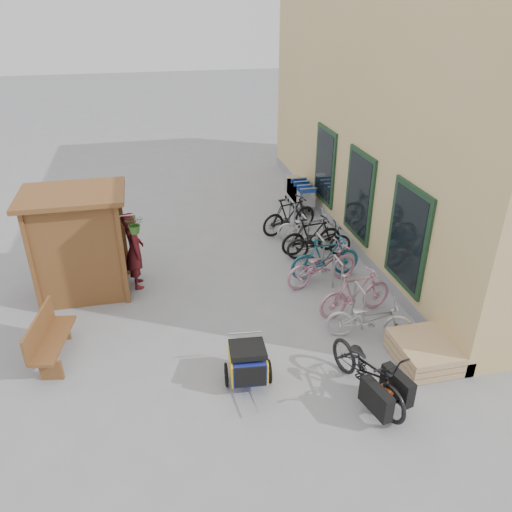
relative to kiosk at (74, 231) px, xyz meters
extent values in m
plane|color=gray|center=(3.28, -2.47, -1.55)|extent=(80.00, 80.00, 0.00)
cube|color=tan|center=(9.78, 2.03, 1.95)|extent=(6.00, 13.00, 7.00)
cube|color=gray|center=(6.86, 2.03, -1.40)|extent=(0.18, 13.00, 0.30)
cube|color=#16331E|center=(6.75, -1.97, 0.05)|extent=(0.06, 1.50, 2.20)
cube|color=black|center=(6.72, -1.97, 0.05)|extent=(0.02, 1.25, 1.95)
cube|color=#16331E|center=(6.75, 0.53, 0.05)|extent=(0.06, 1.50, 2.20)
cube|color=black|center=(6.72, 0.53, 0.05)|extent=(0.02, 1.25, 1.95)
cube|color=#16331E|center=(6.75, 3.03, 0.05)|extent=(0.06, 1.50, 2.20)
cube|color=black|center=(6.72, 3.03, 0.05)|extent=(0.02, 1.25, 1.95)
cube|color=brown|center=(-0.82, -0.62, -0.40)|extent=(0.09, 0.09, 2.30)
cube|color=brown|center=(0.98, -0.62, -0.40)|extent=(0.09, 0.09, 2.30)
cube|color=brown|center=(-0.82, 0.68, -0.40)|extent=(0.09, 0.09, 2.30)
cube|color=brown|center=(0.98, 0.68, -0.40)|extent=(0.09, 0.09, 2.30)
cube|color=brown|center=(-0.79, 0.03, -0.40)|extent=(0.05, 1.30, 2.30)
cube|color=brown|center=(0.08, -0.59, -0.40)|extent=(1.80, 0.05, 2.30)
cube|color=brown|center=(0.08, 0.65, -0.40)|extent=(1.80, 0.05, 2.30)
cube|color=brown|center=(0.08, 0.03, 0.80)|extent=(2.15, 1.65, 0.10)
cube|color=brown|center=(-0.12, 0.03, -0.65)|extent=(1.30, 1.15, 0.04)
cube|color=brown|center=(-0.12, 0.03, -0.05)|extent=(1.30, 1.15, 0.04)
cylinder|color=#A5A8AD|center=(1.16, -0.62, 0.50)|extent=(0.36, 0.02, 0.02)
imported|color=#306021|center=(1.31, -0.62, 0.30)|extent=(0.38, 0.33, 0.42)
cylinder|color=#A5A8AD|center=(5.58, -2.72, -1.13)|extent=(0.05, 0.05, 0.84)
cylinder|color=#A5A8AD|center=(5.58, -2.22, -1.13)|extent=(0.05, 0.05, 0.84)
cylinder|color=#A5A8AD|center=(5.58, -2.47, -0.71)|extent=(0.05, 0.50, 0.05)
cylinder|color=#A5A8AD|center=(5.58, -1.52, -1.13)|extent=(0.05, 0.05, 0.84)
cylinder|color=#A5A8AD|center=(5.58, -1.02, -1.13)|extent=(0.05, 0.05, 0.84)
cylinder|color=#A5A8AD|center=(5.58, -1.27, -0.71)|extent=(0.05, 0.50, 0.05)
cylinder|color=#A5A8AD|center=(5.58, -0.32, -1.13)|extent=(0.05, 0.05, 0.84)
cylinder|color=#A5A8AD|center=(5.58, 0.18, -1.13)|extent=(0.05, 0.05, 0.84)
cylinder|color=#A5A8AD|center=(5.58, -0.07, -0.71)|extent=(0.05, 0.50, 0.05)
cylinder|color=#A5A8AD|center=(5.58, 0.88, -1.13)|extent=(0.05, 0.05, 0.84)
cylinder|color=#A5A8AD|center=(5.58, 1.38, -1.13)|extent=(0.05, 0.05, 0.84)
cylinder|color=#A5A8AD|center=(5.58, 1.13, -0.71)|extent=(0.05, 0.50, 0.05)
cylinder|color=#A5A8AD|center=(5.58, 2.08, -1.13)|extent=(0.05, 0.05, 0.84)
cylinder|color=#A5A8AD|center=(5.58, 2.58, -1.13)|extent=(0.05, 0.05, 0.84)
cylinder|color=#A5A8AD|center=(5.58, 2.33, -0.71)|extent=(0.05, 0.50, 0.05)
cube|color=tan|center=(6.28, -3.87, -1.48)|extent=(1.00, 1.20, 0.12)
cube|color=tan|center=(6.28, -3.87, -1.34)|extent=(1.00, 1.20, 0.12)
cube|color=tan|center=(6.28, -3.87, -1.20)|extent=(1.00, 1.20, 0.12)
cube|color=brown|center=(-0.32, -2.30, -1.14)|extent=(0.69, 1.53, 0.06)
cube|color=brown|center=(-0.52, -2.30, -0.86)|extent=(0.30, 1.47, 0.49)
cube|color=brown|center=(-0.32, -2.89, -1.35)|extent=(0.40, 0.13, 0.39)
cube|color=brown|center=(-0.32, -1.71, -1.35)|extent=(0.40, 0.13, 0.39)
cube|color=silver|center=(6.28, 3.45, -1.01)|extent=(0.50, 0.77, 0.47)
cube|color=#173C96|center=(6.28, 3.06, -0.69)|extent=(0.50, 0.04, 0.16)
cylinder|color=silver|center=(6.28, 3.03, -0.63)|extent=(0.53, 0.03, 0.03)
cylinder|color=black|center=(6.08, 3.13, -1.50)|extent=(0.04, 0.11, 0.11)
cube|color=silver|center=(6.28, 3.77, -1.01)|extent=(0.50, 0.77, 0.47)
cube|color=#173C96|center=(6.28, 3.37, -0.69)|extent=(0.50, 0.04, 0.16)
cylinder|color=silver|center=(6.28, 3.35, -0.63)|extent=(0.53, 0.03, 0.03)
cylinder|color=black|center=(6.08, 3.45, -1.50)|extent=(0.04, 0.11, 0.11)
cube|color=silver|center=(6.28, 4.08, -1.01)|extent=(0.50, 0.77, 0.47)
cube|color=#173C96|center=(6.28, 3.69, -0.69)|extent=(0.50, 0.04, 0.16)
cylinder|color=silver|center=(6.28, 3.67, -0.63)|extent=(0.53, 0.03, 0.03)
cylinder|color=black|center=(6.08, 3.77, -1.50)|extent=(0.04, 0.11, 0.11)
cube|color=silver|center=(6.28, 4.40, -1.01)|extent=(0.50, 0.77, 0.47)
cube|color=#173C96|center=(6.28, 4.01, -0.69)|extent=(0.50, 0.04, 0.16)
cylinder|color=silver|center=(6.28, 3.98, -0.63)|extent=(0.53, 0.03, 0.03)
cylinder|color=black|center=(6.08, 4.08, -1.50)|extent=(0.04, 0.11, 0.11)
cube|color=navy|center=(3.02, -3.72, -1.13)|extent=(0.62, 0.78, 0.43)
cube|color=yellow|center=(2.72, -3.69, -1.13)|extent=(0.10, 0.73, 0.43)
cube|color=yellow|center=(3.31, -3.75, -1.13)|extent=(0.10, 0.73, 0.43)
cube|color=black|center=(2.98, -4.10, -1.11)|extent=(0.52, 0.08, 0.39)
cube|color=black|center=(3.02, -3.67, -0.87)|extent=(0.67, 0.76, 0.21)
torus|color=black|center=(2.64, -3.68, -1.36)|extent=(0.09, 0.43, 0.43)
torus|color=black|center=(3.39, -3.75, -1.36)|extent=(0.09, 0.43, 0.43)
cylinder|color=#B7B7BC|center=(2.96, -4.34, -1.36)|extent=(0.09, 0.62, 0.03)
cylinder|color=#B7B7BC|center=(3.05, -3.32, -0.79)|extent=(0.59, 0.08, 0.03)
imported|color=black|center=(4.90, -4.43, -1.04)|extent=(1.11, 2.06, 1.03)
cube|color=black|center=(4.78, -5.02, -1.10)|extent=(0.32, 0.67, 0.45)
cube|color=black|center=(5.24, -4.81, -1.10)|extent=(0.32, 0.67, 0.45)
cube|color=#EA5016|center=(5.01, -4.92, -1.05)|extent=(0.16, 0.20, 0.12)
imported|color=maroon|center=(1.20, 0.08, -0.64)|extent=(0.51, 0.71, 1.82)
imported|color=#ABABB0|center=(5.59, -2.97, -1.11)|extent=(1.77, 1.09, 0.88)
imported|color=#BA7892|center=(5.64, -2.13, -1.04)|extent=(1.75, 0.76, 1.02)
imported|color=#BA7892|center=(5.38, -0.79, -1.07)|extent=(1.94, 1.03, 0.97)
imported|color=#1A5769|center=(5.56, -0.50, -1.04)|extent=(1.74, 0.57, 1.03)
imported|color=black|center=(5.75, 0.49, -1.11)|extent=(1.71, 0.62, 0.89)
imported|color=black|center=(5.64, 0.76, -1.05)|extent=(1.71, 0.64, 1.00)
imported|color=#ABABB0|center=(5.75, 1.49, -1.12)|extent=(1.69, 0.78, 0.85)
imported|color=black|center=(5.44, 2.12, -1.02)|extent=(1.83, 1.03, 1.06)
camera|label=1|loc=(1.68, -10.30, 4.44)|focal=35.00mm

